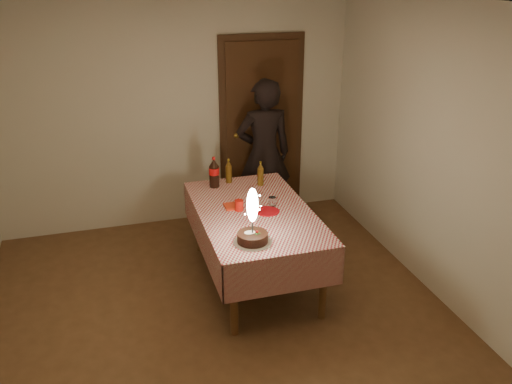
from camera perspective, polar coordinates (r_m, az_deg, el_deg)
ground at (r=4.69m, az=-3.32°, el=-14.41°), size 4.00×4.50×0.01m
room_shell at (r=3.98m, az=-3.64°, el=5.56°), size 4.04×4.54×2.62m
dining_table at (r=5.02m, az=-0.16°, el=-3.01°), size 1.02×1.72×0.74m
birthday_cake at (r=4.37m, az=-0.37°, el=-3.81°), size 0.32×0.32×0.48m
red_plate at (r=4.95m, az=1.24°, el=-2.04°), size 0.22×0.22×0.01m
red_cup at (r=4.96m, az=-1.78°, el=-1.42°), size 0.08×0.08×0.10m
clear_cup at (r=5.05m, az=1.72°, el=-1.02°), size 0.07×0.07×0.09m
napkin_stack at (r=5.04m, az=-2.46°, el=-1.49°), size 0.15×0.15×0.02m
cola_bottle at (r=5.46m, az=-4.43°, el=2.05°), size 0.10×0.10×0.32m
amber_bottle_left at (r=5.57m, az=-2.89°, el=2.16°), size 0.06×0.06×0.25m
amber_bottle_right at (r=5.49m, az=0.48°, el=1.89°), size 0.06×0.06×0.25m
photographer at (r=6.08m, az=0.84°, el=4.00°), size 0.64×0.47×1.71m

